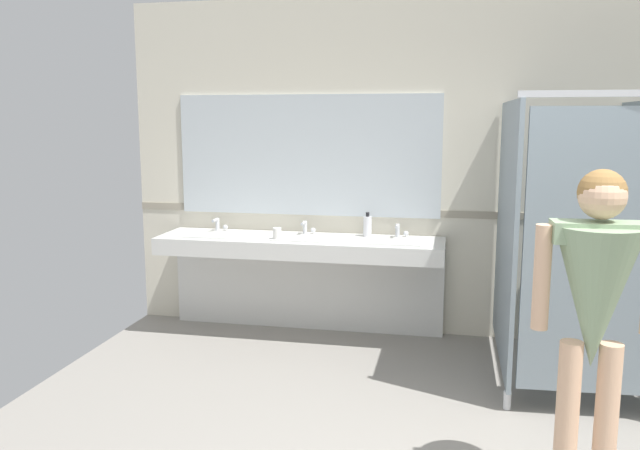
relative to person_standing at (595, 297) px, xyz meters
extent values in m
cube|color=beige|center=(-0.20, 2.40, 0.40)|extent=(6.54, 0.12, 2.84)
cube|color=#9E937F|center=(-0.20, 2.33, 0.03)|extent=(6.54, 0.01, 0.06)
cube|color=silver|center=(-1.90, 2.03, -0.23)|extent=(2.39, 0.58, 0.14)
cube|color=silver|center=(-1.90, 2.28, -0.66)|extent=(2.39, 0.08, 0.72)
cube|color=beige|center=(-2.70, 2.00, -0.21)|extent=(0.42, 0.32, 0.11)
cylinder|color=silver|center=(-2.70, 2.23, -0.10)|extent=(0.04, 0.04, 0.11)
cylinder|color=silver|center=(-2.70, 2.17, -0.06)|extent=(0.03, 0.11, 0.03)
sphere|color=silver|center=(-2.63, 2.24, -0.13)|extent=(0.04, 0.04, 0.04)
cube|color=beige|center=(-1.90, 2.00, -0.21)|extent=(0.42, 0.32, 0.11)
cylinder|color=silver|center=(-1.90, 2.23, -0.10)|extent=(0.04, 0.04, 0.11)
cylinder|color=silver|center=(-1.90, 2.17, -0.06)|extent=(0.03, 0.11, 0.03)
sphere|color=silver|center=(-1.83, 2.24, -0.13)|extent=(0.04, 0.04, 0.04)
cube|color=beige|center=(-1.11, 2.00, -0.21)|extent=(0.42, 0.32, 0.11)
cylinder|color=silver|center=(-1.11, 2.23, -0.10)|extent=(0.04, 0.04, 0.11)
cylinder|color=silver|center=(-1.11, 2.17, -0.06)|extent=(0.03, 0.11, 0.03)
sphere|color=silver|center=(-1.04, 2.24, -0.13)|extent=(0.04, 0.04, 0.04)
cube|color=silver|center=(-1.90, 2.33, 0.51)|extent=(2.29, 0.02, 1.04)
cube|color=gray|center=(-0.28, 1.60, 0.02)|extent=(0.03, 1.44, 1.84)
cylinder|color=silver|center=(-0.28, 0.93, -0.96)|extent=(0.05, 0.05, 0.12)
cube|color=gray|center=(0.17, 0.90, 0.02)|extent=(0.81, 0.08, 1.74)
cylinder|color=#DBAD89|center=(0.09, 0.00, -0.62)|extent=(0.11, 0.11, 0.79)
cylinder|color=#DBAD89|center=(-0.09, 0.00, -0.62)|extent=(0.11, 0.11, 0.79)
cone|color=gray|center=(0.00, 0.00, 0.00)|extent=(0.42, 0.42, 0.68)
cube|color=gray|center=(0.00, 0.00, 0.31)|extent=(0.43, 0.18, 0.10)
cylinder|color=#DBAD89|center=(-0.24, -0.01, 0.08)|extent=(0.08, 0.08, 0.50)
sphere|color=#DBAD89|center=(0.00, 0.00, 0.47)|extent=(0.21, 0.21, 0.21)
sphere|color=olive|center=(0.00, 0.01, 0.49)|extent=(0.22, 0.22, 0.22)
cylinder|color=white|center=(-1.36, 2.20, -0.07)|extent=(0.07, 0.07, 0.17)
cylinder|color=black|center=(-1.36, 2.20, 0.03)|extent=(0.03, 0.03, 0.04)
cylinder|color=white|center=(-2.07, 1.93, -0.11)|extent=(0.07, 0.07, 0.10)
camera|label=1|loc=(-0.68, -3.12, 0.82)|focal=36.21mm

